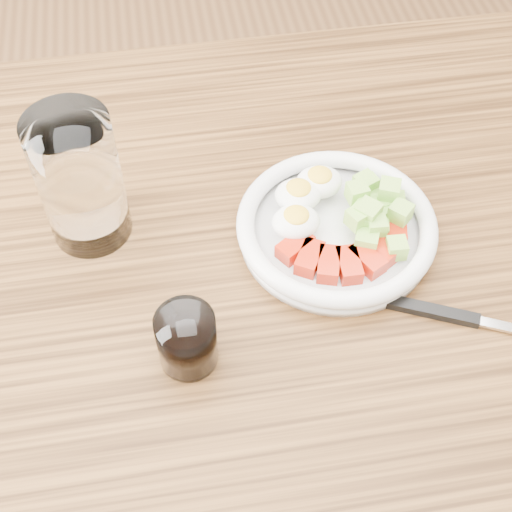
% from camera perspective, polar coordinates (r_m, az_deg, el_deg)
% --- Properties ---
extents(ground, '(4.00, 4.00, 0.00)m').
position_cam_1_polar(ground, '(1.50, 0.46, -19.18)').
color(ground, brown).
rests_on(ground, ground).
extents(dining_table, '(1.50, 0.90, 0.77)m').
position_cam_1_polar(dining_table, '(0.89, 0.74, -5.53)').
color(dining_table, brown).
rests_on(dining_table, ground).
extents(bowl, '(0.23, 0.23, 0.06)m').
position_cam_1_polar(bowl, '(0.84, 6.44, 2.52)').
color(bowl, white).
rests_on(bowl, dining_table).
extents(fork, '(0.21, 0.11, 0.01)m').
position_cam_1_polar(fork, '(0.81, 15.87, -4.70)').
color(fork, black).
rests_on(fork, dining_table).
extents(water_glass, '(0.09, 0.09, 0.17)m').
position_cam_1_polar(water_glass, '(0.82, -13.92, 5.93)').
color(water_glass, white).
rests_on(water_glass, dining_table).
extents(coffee_glass, '(0.06, 0.06, 0.07)m').
position_cam_1_polar(coffee_glass, '(0.73, -5.56, -6.69)').
color(coffee_glass, white).
rests_on(coffee_glass, dining_table).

